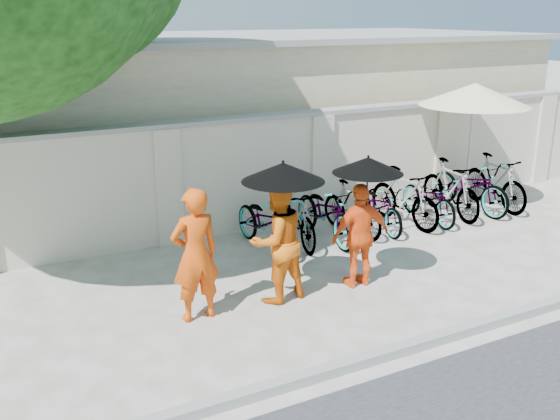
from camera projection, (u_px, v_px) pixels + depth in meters
name	position (u px, v px, depth m)	size (l,w,h in m)	color
ground	(310.00, 301.00, 8.64)	(80.00, 80.00, 0.00)	beige
kerb	(385.00, 354.00, 7.19)	(40.00, 0.16, 0.12)	gray
compound_wall	(271.00, 172.00, 11.48)	(20.00, 0.30, 2.00)	beige
building_behind	(236.00, 109.00, 14.95)	(14.00, 6.00, 3.20)	beige
monk_left	(195.00, 255.00, 7.90)	(0.65, 0.42, 1.77)	#DE4A0C
monk_center	(277.00, 241.00, 8.45)	(0.84, 0.65, 1.72)	orange
parasol_center	(283.00, 172.00, 8.10)	(1.10, 1.10, 0.99)	black
monk_right	(360.00, 235.00, 8.92)	(0.90, 0.38, 1.54)	#FF5A18
parasol_right	(368.00, 165.00, 8.54)	(0.99, 0.99, 1.06)	black
patio_umbrella	(474.00, 96.00, 11.98)	(2.77, 2.77, 2.53)	gray
bike_0	(265.00, 222.00, 10.38)	(0.63, 1.82, 0.96)	#A2A2A2
bike_1	(297.00, 217.00, 10.58)	(0.48, 1.68, 1.01)	#A2A2A2
bike_2	(326.00, 212.00, 10.83)	(0.67, 1.91, 1.00)	#A2A2A2
bike_3	(352.00, 209.00, 11.12)	(0.45, 1.58, 0.95)	#A2A2A2
bike_4	(379.00, 206.00, 11.37)	(0.58, 1.67, 0.88)	#A2A2A2
bike_5	(404.00, 197.00, 11.58)	(0.50, 1.78, 1.07)	#A2A2A2
bike_6	(429.00, 198.00, 11.84)	(0.59, 1.69, 0.89)	#A2A2A2
bike_7	(451.00, 189.00, 12.11)	(0.51, 1.82, 1.10)	#A2A2A2
bike_8	(470.00, 186.00, 12.43)	(0.69, 1.97, 1.03)	#A2A2A2
bike_9	(495.00, 182.00, 12.60)	(0.51, 1.81, 1.09)	#A2A2A2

